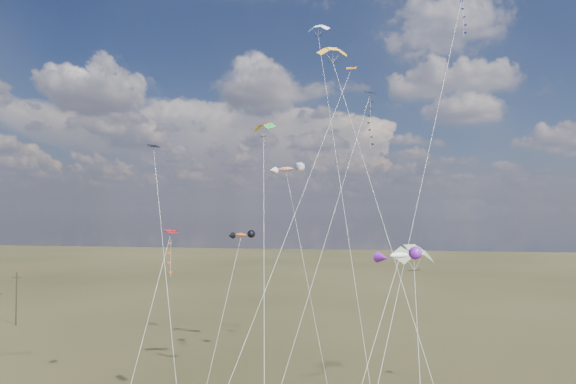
# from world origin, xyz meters

# --- Properties ---
(utility_pole_far) EXTENTS (1.40, 0.20, 8.00)m
(utility_pole_far) POSITION_xyz_m (-46.00, 44.00, 4.09)
(utility_pole_far) COLOR black
(utility_pole_far) RESTS_ON ground
(diamond_black_high) EXTENTS (8.32, 18.64, 29.32)m
(diamond_black_high) POSITION_xyz_m (6.68, 24.05, 24.96)
(diamond_black_high) COLOR black
(diamond_black_high) RESTS_ON ground
(diamond_navy_tall) EXTENTS (11.38, 27.67, 39.31)m
(diamond_navy_tall) POSITION_xyz_m (15.29, 23.49, 33.63)
(diamond_navy_tall) COLOR #0D0E4F
(diamond_navy_tall) RESTS_ON ground
(diamond_black_mid) EXTENTS (9.69, 15.50, 23.25)m
(diamond_black_mid) POSITION_xyz_m (-9.29, 12.24, 16.67)
(diamond_black_mid) COLOR black
(diamond_black_mid) RESTS_ON ground
(diamond_red_low) EXTENTS (1.18, 12.02, 15.87)m
(diamond_red_low) POSITION_xyz_m (-8.71, 12.37, 13.23)
(diamond_red_low) COLOR #A20C11
(diamond_red_low) RESTS_ON ground
(diamond_orange_center) EXTENTS (9.17, 25.27, 31.56)m
(diamond_orange_center) POSITION_xyz_m (2.73, 16.48, 21.98)
(diamond_orange_center) COLOR orange
(diamond_orange_center) RESTS_ON ground
(parafoil_yellow) EXTENTS (10.50, 23.49, 32.39)m
(parafoil_yellow) POSITION_xyz_m (3.94, 18.74, 31.56)
(parafoil_yellow) COLOR yellow
(parafoil_yellow) RESTS_ON ground
(parafoil_blue_white) EXTENTS (7.90, 23.65, 38.26)m
(parafoil_blue_white) POSITION_xyz_m (1.55, 29.16, 37.36)
(parafoil_blue_white) COLOR #1D65A9
(parafoil_blue_white) RESTS_ON ground
(parafoil_striped) EXTENTS (3.34, 11.56, 15.56)m
(parafoil_striped) POSITION_xyz_m (10.02, 8.85, 14.75)
(parafoil_striped) COLOR yellow
(parafoil_striped) RESTS_ON ground
(parafoil_tricolor) EXTENTS (4.89, 17.90, 24.50)m
(parafoil_tricolor) POSITION_xyz_m (-0.87, 11.89, 23.81)
(parafoil_tricolor) COLOR gold
(parafoil_tricolor) RESTS_ON ground
(novelty_orange_black) EXTENTS (2.74, 11.10, 15.35)m
(novelty_orange_black) POSITION_xyz_m (-6.06, 24.93, 14.80)
(novelty_orange_black) COLOR #CD511A
(novelty_orange_black) RESTS_ON ground
(novelty_white_purple) EXTENTS (6.34, 8.99, 15.20)m
(novelty_white_purple) POSITION_xyz_m (8.83, 4.75, 14.69)
(novelty_white_purple) COLOR white
(novelty_white_purple) RESTS_ON ground
(novelty_redwhite_stripe) EXTENTS (8.34, 13.55, 22.98)m
(novelty_redwhite_stripe) POSITION_xyz_m (-2.84, 33.83, 22.24)
(novelty_redwhite_stripe) COLOR red
(novelty_redwhite_stripe) RESTS_ON ground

